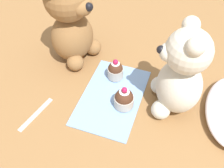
% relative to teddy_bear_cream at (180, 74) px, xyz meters
% --- Properties ---
extents(ground_plane, '(4.00, 4.00, 0.00)m').
position_rel_teddy_bear_cream_xyz_m(ground_plane, '(0.03, -0.17, -0.12)').
color(ground_plane, olive).
extents(knitted_placemat, '(0.26, 0.16, 0.01)m').
position_rel_teddy_bear_cream_xyz_m(knitted_placemat, '(0.03, -0.17, -0.12)').
color(knitted_placemat, '#7A9ED1').
rests_on(knitted_placemat, ground_plane).
extents(teddy_bear_cream, '(0.16, 0.15, 0.26)m').
position_rel_teddy_bear_cream_xyz_m(teddy_bear_cream, '(0.00, 0.00, 0.00)').
color(teddy_bear_cream, beige).
rests_on(teddy_bear_cream, ground_plane).
extents(teddy_bear_tan, '(0.17, 0.16, 0.29)m').
position_rel_teddy_bear_cream_xyz_m(teddy_bear_tan, '(-0.09, -0.34, 0.02)').
color(teddy_bear_tan, olive).
rests_on(teddy_bear_tan, ground_plane).
extents(cupcake_near_cream_bear, '(0.05, 0.05, 0.07)m').
position_rel_teddy_bear_cream_xyz_m(cupcake_near_cream_bear, '(0.05, -0.13, -0.09)').
color(cupcake_near_cream_bear, '#B2ADA3').
rests_on(cupcake_near_cream_bear, knitted_placemat).
extents(cupcake_near_tan_bear, '(0.05, 0.05, 0.07)m').
position_rel_teddy_bear_cream_xyz_m(cupcake_near_tan_bear, '(-0.04, -0.18, -0.09)').
color(cupcake_near_tan_bear, '#B2ADA3').
rests_on(cupcake_near_tan_bear, knitted_placemat).
extents(teaspoon, '(0.12, 0.04, 0.01)m').
position_rel_teddy_bear_cream_xyz_m(teaspoon, '(0.16, -0.34, -0.12)').
color(teaspoon, silver).
rests_on(teaspoon, ground_plane).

